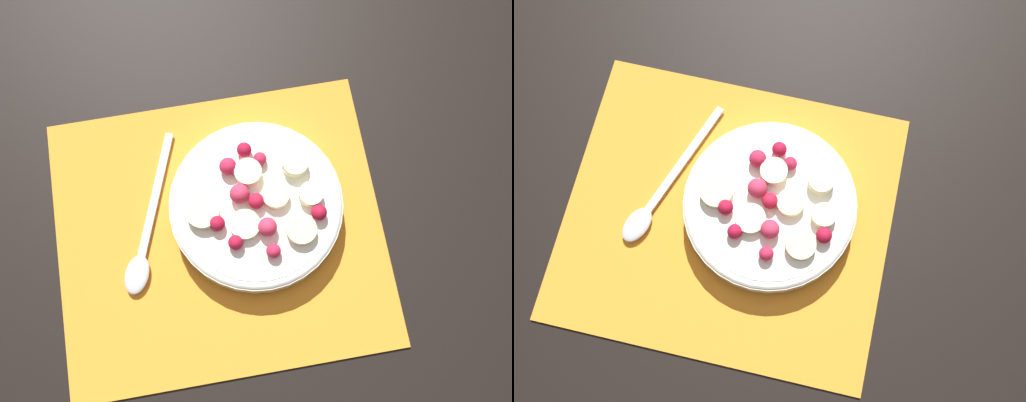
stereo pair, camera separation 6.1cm
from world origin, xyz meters
TOP-DOWN VIEW (x-y plane):
  - ground_plane at (0.00, 0.00)m, footprint 3.00×3.00m
  - placemat at (0.00, 0.00)m, footprint 0.37×0.32m
  - fruit_bowl at (0.05, 0.02)m, footprint 0.19×0.19m
  - spoon at (-0.09, -0.00)m, footprint 0.08×0.19m

SIDE VIEW (x-z plane):
  - ground_plane at x=0.00m, z-range 0.00..0.00m
  - placemat at x=0.00m, z-range 0.00..0.01m
  - spoon at x=-0.09m, z-range 0.01..0.01m
  - fruit_bowl at x=0.05m, z-range 0.00..0.05m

